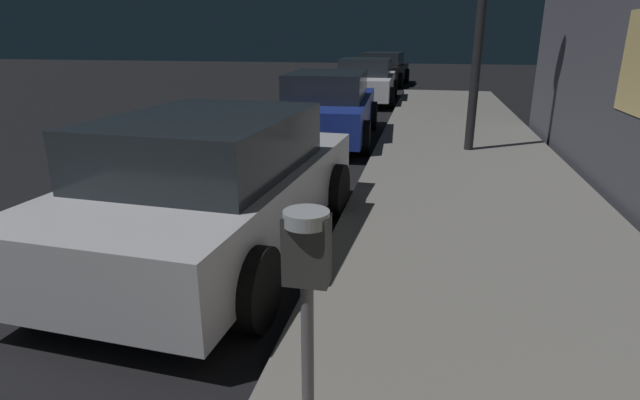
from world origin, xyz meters
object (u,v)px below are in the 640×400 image
Objects in this scene: parking_meter at (307,283)px; car_black at (383,69)px; car_silver at (214,184)px; car_white at (365,81)px; car_blue at (328,107)px.

parking_meter is 21.49m from car_black.
parking_meter is 0.31× the size of car_silver.
car_white is 1.01× the size of car_black.
car_blue is (-1.60, 8.60, -0.45)m from parking_meter.
car_white is (0.00, 12.42, -0.02)m from car_silver.
parking_meter is 0.30× the size of car_black.
car_blue is 12.83m from car_black.
car_silver is at bearing -90.01° from car_white.
parking_meter is at bearing -79.49° from car_blue.
car_silver is at bearing -90.04° from car_blue.
car_blue is at bearing -89.98° from car_white.
car_silver and car_blue have the same top height.
car_black is (-0.00, 6.34, 0.01)m from car_white.
parking_meter reaches higher than car_white.
car_blue is 6.49m from car_white.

